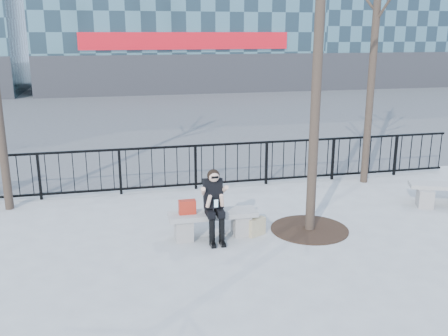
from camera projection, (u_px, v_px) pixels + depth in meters
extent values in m
plane|color=gray|center=(213.00, 236.00, 9.38)|extent=(120.00, 120.00, 0.00)
cube|color=#474747|center=(148.00, 114.00, 23.48)|extent=(60.00, 23.00, 0.01)
cube|color=black|center=(187.00, 146.00, 11.91)|extent=(14.00, 0.05, 0.05)
cube|color=black|center=(188.00, 185.00, 12.17)|extent=(14.00, 0.05, 0.05)
cube|color=#2D2D30|center=(187.00, 75.00, 30.35)|extent=(18.00, 0.08, 2.40)
cube|color=red|center=(187.00, 41.00, 29.77)|extent=(12.60, 0.12, 1.00)
cube|color=#2D2D30|center=(433.00, 70.00, 34.05)|extent=(16.00, 0.08, 2.40)
cylinder|color=black|center=(319.00, 30.00, 8.71)|extent=(0.18, 0.18, 7.50)
cylinder|color=black|center=(374.00, 41.00, 11.88)|extent=(0.18, 0.18, 7.00)
cylinder|color=black|center=(309.00, 229.00, 9.70)|extent=(1.50, 1.50, 0.02)
cube|color=slate|center=(184.00, 229.00, 9.21)|extent=(0.32, 0.38, 0.40)
cube|color=slate|center=(241.00, 224.00, 9.45)|extent=(0.32, 0.38, 0.40)
cube|color=gray|center=(213.00, 214.00, 9.26)|extent=(1.65, 0.46, 0.09)
cube|color=slate|center=(425.00, 198.00, 10.93)|extent=(0.31, 0.37, 0.39)
cube|color=gray|center=(448.00, 186.00, 10.99)|extent=(1.62, 0.45, 0.09)
cube|color=#A42214|center=(187.00, 207.00, 9.13)|extent=(0.32, 0.15, 0.26)
cube|color=#C6BC8C|center=(257.00, 227.00, 9.40)|extent=(0.38, 0.28, 0.34)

